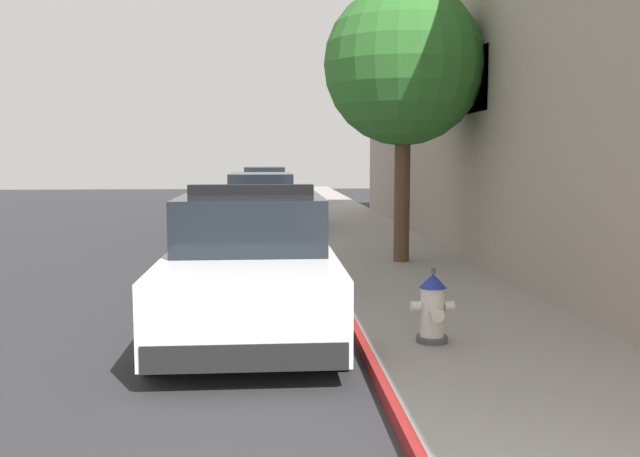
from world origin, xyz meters
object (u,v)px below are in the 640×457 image
parked_car_dark_far (265,187)px  street_tree (404,66)px  fire_hydrant (433,308)px  police_cruiser (252,263)px  parked_car_silver_ahead (261,204)px

parked_car_dark_far → street_tree: bearing=-81.3°
fire_hydrant → street_tree: 6.22m
fire_hydrant → street_tree: street_tree is taller
police_cruiser → street_tree: (2.58, 3.93, 2.83)m
parked_car_dark_far → street_tree: (2.53, -16.60, 2.84)m
parked_car_dark_far → fire_hydrant: (1.81, -21.94, -0.25)m
parked_car_silver_ahead → street_tree: (2.57, -6.16, 2.84)m
police_cruiser → parked_car_silver_ahead: bearing=90.0°
fire_hydrant → street_tree: bearing=82.3°
parked_car_dark_far → fire_hydrant: bearing=-85.3°
parked_car_dark_far → fire_hydrant: size_ratio=6.37×
police_cruiser → parked_car_dark_far: police_cruiser is taller
parked_car_silver_ahead → street_tree: size_ratio=1.00×
parked_car_silver_ahead → fire_hydrant: (1.84, -11.50, -0.25)m
parked_car_dark_far → street_tree: 17.03m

